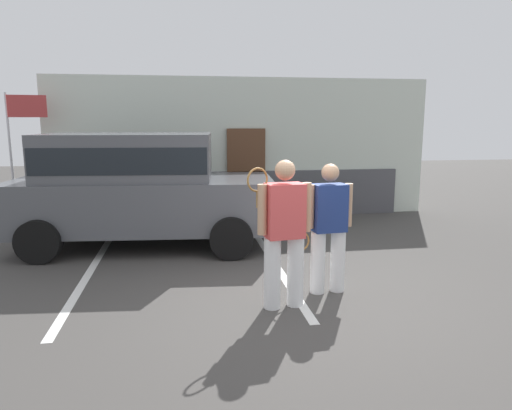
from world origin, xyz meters
TOP-DOWN VIEW (x-y plane):
  - ground_plane at (0.00, 0.00)m, footprint 40.00×40.00m
  - parking_stripe_0 at (-2.89, 1.50)m, footprint 0.12×4.40m
  - parking_stripe_1 at (-0.01, 1.50)m, footprint 0.12×4.40m
  - house_frontage at (0.00, 5.60)m, footprint 8.98×0.40m
  - parked_suv at (-2.25, 3.08)m, footprint 4.74×2.47m
  - tennis_player_man at (-0.25, -0.11)m, footprint 0.80×0.34m
  - tennis_player_woman at (0.43, 0.30)m, footprint 0.90×0.31m
  - potted_plant_by_porch at (1.85, 4.41)m, footprint 0.64×0.64m
  - flag_pole at (-4.78, 4.93)m, footprint 0.80×0.12m

SIDE VIEW (x-z plane):
  - ground_plane at x=0.00m, z-range 0.00..0.00m
  - parking_stripe_0 at x=-2.89m, z-range 0.00..0.01m
  - parking_stripe_1 at x=-0.01m, z-range 0.00..0.01m
  - potted_plant_by_porch at x=1.85m, z-range 0.05..0.89m
  - tennis_player_woman at x=0.43m, z-range 0.03..1.76m
  - tennis_player_man at x=-0.25m, z-range 0.04..1.86m
  - parked_suv at x=-2.25m, z-range 0.12..2.17m
  - house_frontage at x=0.00m, z-range -0.10..3.17m
  - flag_pole at x=-4.78m, z-range 0.56..3.41m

